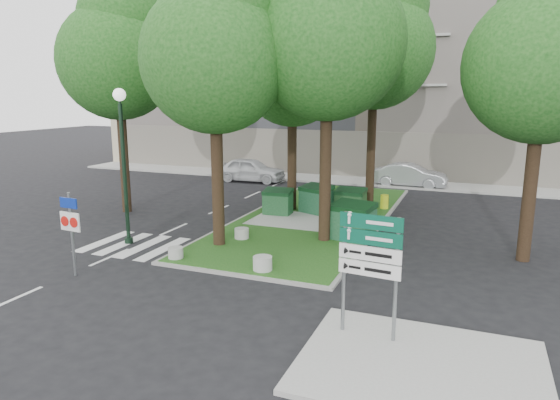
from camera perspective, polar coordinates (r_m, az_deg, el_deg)
The scene contains 26 objects.
ground at distance 16.22m, azimuth -6.49°, elevation -8.38°, with size 120.00×120.00×0.00m, color black.
median_island at distance 23.09m, azimuth 3.98°, elevation -1.99°, with size 6.00×16.00×0.12m, color #164B15.
median_kerb at distance 23.09m, azimuth 3.98°, elevation -2.01°, with size 6.30×16.30×0.10m, color gray.
sidewalk_corner at distance 11.35m, azimuth 15.77°, elevation -17.83°, with size 5.00×4.00×0.12m, color #999993.
building_sidewalk at distance 33.16m, azimuth 8.70°, elevation 2.18°, with size 42.00×3.00×0.12m, color #999993.
zebra_crossing at distance 19.33m, azimuth -14.27°, elevation -5.29°, with size 5.00×3.00×0.01m, color silver.
apartment_building at distance 40.11m, azimuth 11.59°, elevation 15.14°, with size 41.00×12.00×16.00m, color tan.
tree_median_near_left at distance 18.22m, azimuth -7.20°, elevation 17.23°, with size 5.20×5.20×10.53m.
tree_median_near_right at distance 18.81m, azimuth 5.84°, elevation 19.14°, with size 5.60×5.60×11.46m.
tree_median_mid at distance 23.91m, azimuth 1.69°, elevation 15.23°, with size 4.80×4.80×9.99m.
tree_median_far at distance 26.05m, azimuth 11.06°, elevation 17.71°, with size 5.80×5.80×11.93m.
tree_street_left at distance 25.04m, azimuth -17.90°, elevation 16.07°, with size 5.40×5.40×11.00m.
tree_street_right at distance 18.57m, azimuth 28.26°, elevation 14.81°, with size 5.00×5.00×10.06m.
dumpster_a at distance 23.31m, azimuth -0.25°, elevation -0.20°, with size 1.36×1.00×1.21m.
dumpster_b at distance 23.60m, azimuth 4.18°, elevation 0.08°, with size 1.73×1.49×1.36m.
dumpster_c at distance 23.36m, azimuth 8.05°, elevation -0.23°, with size 1.41×1.02×1.27m.
dumpster_d at distance 19.40m, azimuth 8.30°, elevation -2.44°, with size 1.82×1.47×1.48m.
bollard_left at distance 17.56m, azimuth -11.83°, elevation -5.91°, with size 0.52×0.52×0.37m, color #A3A39E.
bollard_right at distance 16.05m, azimuth -2.00°, elevation -7.24°, with size 0.62×0.62×0.44m, color #A9A9A4.
bollard_mid at distance 19.52m, azimuth -4.40°, elevation -3.81°, with size 0.56×0.56×0.40m, color #A1A29D.
litter_bin at distance 25.03m, azimuth 11.85°, elevation -0.18°, with size 0.39×0.39×0.68m, color #B8CA17.
street_lamp at distance 19.47m, azimuth -17.52°, elevation 5.69°, with size 0.47×0.47×5.84m.
traffic_sign_pole at distance 16.76m, azimuth -22.77°, elevation -2.43°, with size 0.81×0.11×2.68m.
directional_sign at distance 11.50m, azimuth 10.27°, elevation -6.34°, with size 1.44×0.21×2.89m.
car_white at distance 32.85m, azimuth -3.42°, elevation 3.48°, with size 1.85×4.60×1.57m, color silver.
car_silver at distance 31.88m, azimuth 14.64°, elevation 2.75°, with size 1.54×4.40×1.45m, color #A2A6AA.
Camera 1 is at (7.26, -13.37, 5.62)m, focal length 32.00 mm.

